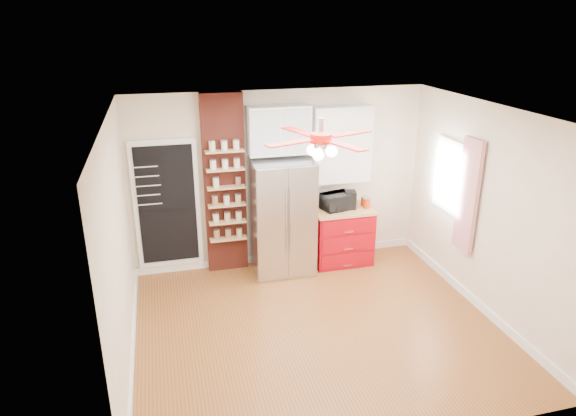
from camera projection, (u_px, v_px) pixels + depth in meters
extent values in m
plane|color=brown|center=(317.00, 327.00, 6.49)|extent=(4.50, 4.50, 0.00)
plane|color=white|center=(322.00, 113.00, 5.54)|extent=(4.50, 4.50, 0.00)
cube|color=#F1E2C1|center=(279.00, 179.00, 7.83)|extent=(4.50, 0.02, 2.70)
cube|color=#F1E2C1|center=(393.00, 321.00, 4.20)|extent=(4.50, 0.02, 2.70)
cube|color=#F1E2C1|center=(119.00, 249.00, 5.49)|extent=(0.02, 4.00, 2.70)
cube|color=#F1E2C1|center=(487.00, 212.00, 6.53)|extent=(0.02, 4.00, 2.70)
cube|color=white|center=(167.00, 205.00, 7.50)|extent=(0.95, 0.04, 1.95)
cube|color=black|center=(167.00, 205.00, 7.47)|extent=(0.82, 0.02, 1.78)
cube|color=maroon|center=(225.00, 185.00, 7.56)|extent=(0.60, 0.16, 2.70)
cube|color=silver|center=(282.00, 217.00, 7.65)|extent=(0.90, 0.70, 1.75)
cube|color=white|center=(279.00, 130.00, 7.38)|extent=(0.90, 0.35, 0.70)
cube|color=#A90511|center=(341.00, 236.00, 8.07)|extent=(0.90, 0.60, 0.86)
cube|color=tan|center=(342.00, 210.00, 7.92)|extent=(0.94, 0.64, 0.04)
cube|color=white|center=(341.00, 144.00, 7.72)|extent=(0.90, 0.30, 1.15)
cube|color=white|center=(450.00, 176.00, 7.28)|extent=(0.04, 0.75, 1.05)
cube|color=#B41823|center=(468.00, 196.00, 6.80)|extent=(0.06, 0.40, 1.55)
cylinder|color=silver|center=(321.00, 127.00, 5.59)|extent=(0.05, 0.05, 0.20)
cylinder|color=#9B1109|center=(321.00, 138.00, 5.63)|extent=(0.24, 0.24, 0.10)
sphere|color=white|center=(321.00, 152.00, 5.69)|extent=(0.13, 0.13, 0.13)
imported|color=black|center=(337.00, 201.00, 7.84)|extent=(0.53, 0.42, 0.26)
cube|color=black|center=(350.00, 200.00, 7.89)|extent=(0.21, 0.24, 0.27)
cylinder|color=#BC360A|center=(367.00, 203.00, 7.91)|extent=(0.11, 0.11, 0.15)
cylinder|color=#B4270A|center=(364.00, 201.00, 8.01)|extent=(0.12, 0.12, 0.14)
cylinder|color=beige|center=(216.00, 183.00, 7.36)|extent=(0.10, 0.10, 0.14)
cylinder|color=#905F49|center=(238.00, 181.00, 7.45)|extent=(0.10, 0.10, 0.11)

